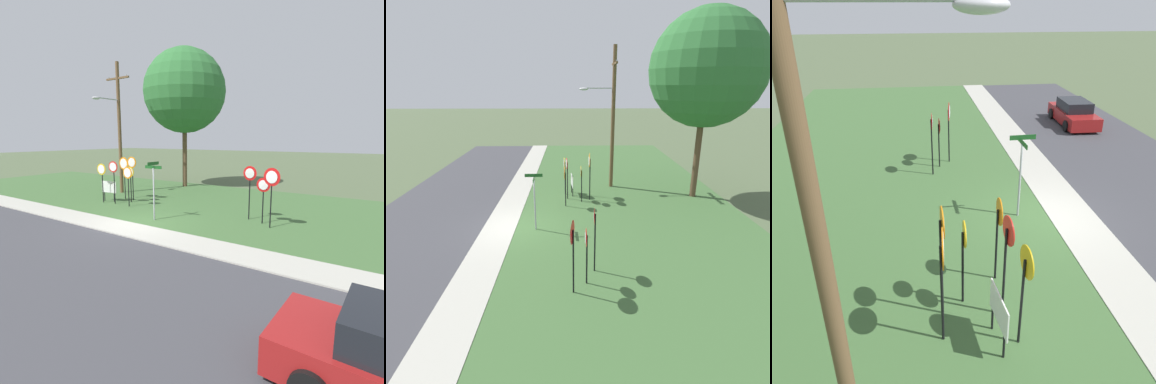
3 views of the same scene
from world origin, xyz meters
TOP-DOWN VIEW (x-y plane):
  - ground_plane at (0.00, 0.00)m, footprint 160.00×160.00m
  - road_asphalt at (0.00, -4.80)m, footprint 44.00×6.40m
  - sidewalk_strip at (0.00, -0.80)m, footprint 44.00×1.60m
  - grass_median at (0.00, 6.00)m, footprint 44.00×12.00m
  - stop_sign_near_left at (-2.85, 2.35)m, footprint 0.68×0.09m
  - stop_sign_near_right at (-3.59, 3.28)m, footprint 0.61×0.09m
  - stop_sign_far_left at (-4.67, 3.83)m, footprint 0.80×0.11m
  - stop_sign_far_center at (-4.95, 2.29)m, footprint 0.67×0.11m
  - stop_sign_far_right at (-3.91, 3.78)m, footprint 0.69×0.10m
  - stop_sign_center_tall at (-4.11, 2.45)m, footprint 0.65×0.12m
  - yield_sign_near_left at (5.30, 2.74)m, footprint 0.78×0.17m
  - yield_sign_near_right at (4.77, 3.20)m, footprint 0.65×0.10m
  - yield_sign_far_left at (3.97, 3.53)m, footprint 0.69×0.11m
  - street_name_post at (0.23, 0.99)m, footprint 0.96×0.82m
  - utility_pole at (-6.61, 5.26)m, footprint 2.10×2.29m
  - notice_board at (-4.91, 2.75)m, footprint 1.10×0.14m
  - oak_tree_left at (-4.48, 10.28)m, footprint 6.39×6.39m

SIDE VIEW (x-z plane):
  - ground_plane at x=0.00m, z-range 0.00..0.00m
  - road_asphalt at x=0.00m, z-range 0.00..0.01m
  - grass_median at x=0.00m, z-range 0.00..0.04m
  - sidewalk_strip at x=0.00m, z-range 0.00..0.06m
  - notice_board at x=-4.91m, z-range 0.25..1.50m
  - stop_sign_near_right at x=-3.59m, z-range 0.50..2.67m
  - yield_sign_near_right at x=4.77m, z-range 0.54..2.65m
  - stop_sign_near_left at x=-2.85m, z-range 0.54..2.83m
  - street_name_post at x=0.23m, z-range 0.32..3.08m
  - stop_sign_far_center at x=-4.95m, z-range 0.56..2.93m
  - stop_sign_center_tall at x=-4.11m, z-range 0.59..3.12m
  - yield_sign_far_left at x=3.97m, z-range 0.67..3.24m
  - stop_sign_far_left at x=-4.67m, z-range 0.67..3.35m
  - yield_sign_near_left at x=5.30m, z-range 0.70..3.32m
  - stop_sign_far_right at x=-3.91m, z-range 0.65..3.38m
  - utility_pole at x=-6.61m, z-range 0.39..9.30m
  - oak_tree_left at x=-4.48m, z-range 2.15..12.78m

